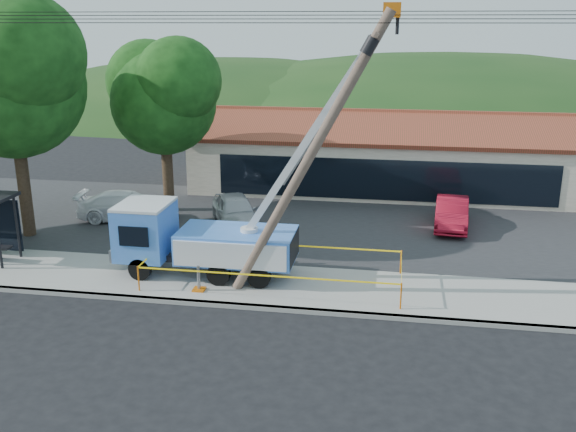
% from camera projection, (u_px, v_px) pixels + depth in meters
% --- Properties ---
extents(ground, '(120.00, 120.00, 0.00)m').
position_uv_depth(ground, '(242.00, 337.00, 20.29)').
color(ground, black).
rests_on(ground, ground).
extents(curb, '(60.00, 0.25, 0.15)m').
position_uv_depth(curb, '(256.00, 307.00, 22.25)').
color(curb, '#A6A49C').
rests_on(curb, ground).
extents(sidewalk, '(60.00, 4.00, 0.15)m').
position_uv_depth(sidewalk, '(267.00, 286.00, 24.04)').
color(sidewalk, '#A6A49C').
rests_on(sidewalk, ground).
extents(parking_lot, '(60.00, 12.00, 0.10)m').
position_uv_depth(parking_lot, '(299.00, 223.00, 31.59)').
color(parking_lot, '#28282B').
rests_on(parking_lot, ground).
extents(strip_mall, '(22.50, 8.53, 4.67)m').
position_uv_depth(strip_mall, '(386.00, 157.00, 37.95)').
color(strip_mall, '#C1B299').
rests_on(strip_mall, ground).
extents(tree_west_near, '(7.56, 6.72, 10.80)m').
position_uv_depth(tree_west_near, '(10.00, 71.00, 27.54)').
color(tree_west_near, '#332316').
rests_on(tree_west_near, ground).
extents(tree_lot, '(6.30, 5.60, 8.94)m').
position_uv_depth(tree_lot, '(163.00, 92.00, 31.84)').
color(tree_lot, '#332316').
rests_on(tree_lot, ground).
extents(hill_west, '(78.40, 56.00, 28.00)m').
position_uv_depth(hill_west, '(227.00, 107.00, 74.54)').
color(hill_west, '#153914').
rests_on(hill_west, ground).
extents(hill_center, '(89.60, 64.00, 32.00)m').
position_uv_depth(hill_center, '(447.00, 112.00, 70.58)').
color(hill_center, '#153914').
rests_on(hill_center, ground).
extents(utility_truck, '(10.48, 3.70, 10.03)m').
position_uv_depth(utility_truck, '(202.00, 236.00, 24.60)').
color(utility_truck, black).
rests_on(utility_truck, ground).
extents(leaning_pole, '(5.51, 1.95, 9.94)m').
position_uv_depth(leaning_pole, '(316.00, 146.00, 21.66)').
color(leaning_pole, brown).
rests_on(leaning_pole, ground).
extents(caution_tape, '(9.47, 3.32, 0.96)m').
position_uv_depth(caution_tape, '(274.00, 264.00, 24.02)').
color(caution_tape, '#D6620B').
rests_on(caution_tape, ground).
extents(car_silver, '(3.52, 4.87, 1.54)m').
position_uv_depth(car_silver, '(236.00, 228.00, 30.97)').
color(car_silver, '#AEB0B5').
rests_on(car_silver, ground).
extents(car_red, '(1.84, 4.38, 1.41)m').
position_uv_depth(car_red, '(450.00, 229.00, 30.81)').
color(car_red, '#A51025').
rests_on(car_red, ground).
extents(car_white, '(5.12, 2.62, 1.42)m').
position_uv_depth(car_white, '(129.00, 222.00, 31.94)').
color(car_white, white).
rests_on(car_white, ground).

